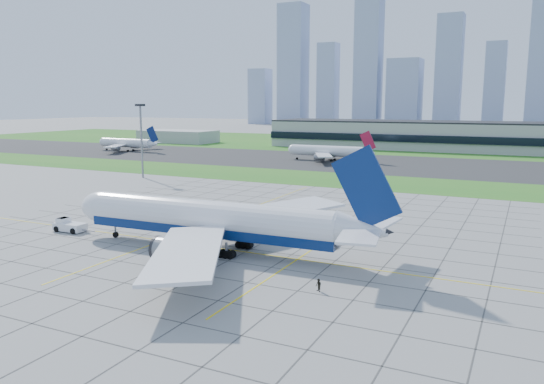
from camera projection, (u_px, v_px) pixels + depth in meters
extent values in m
plane|color=gray|center=(213.00, 244.00, 98.28)|extent=(1400.00, 1400.00, 0.00)
cube|color=#286F1F|center=(357.00, 181.00, 178.05)|extent=(700.00, 35.00, 0.04)
cube|color=#383838|center=(395.00, 164.00, 226.79)|extent=(700.00, 75.00, 0.04)
cube|color=#286F1F|center=(436.00, 146.00, 324.29)|extent=(700.00, 145.00, 0.04)
cube|color=#474744|center=(66.00, 211.00, 127.90)|extent=(0.18, 130.00, 0.02)
cube|color=#474744|center=(91.00, 214.00, 124.44)|extent=(0.18, 130.00, 0.02)
cube|color=#474744|center=(117.00, 218.00, 120.98)|extent=(0.18, 130.00, 0.02)
cube|color=#474744|center=(145.00, 221.00, 117.52)|extent=(0.18, 130.00, 0.02)
cube|color=#474744|center=(175.00, 225.00, 114.06)|extent=(0.18, 130.00, 0.02)
cube|color=#474744|center=(206.00, 228.00, 110.60)|extent=(0.18, 130.00, 0.02)
cube|color=#474744|center=(239.00, 232.00, 107.14)|extent=(0.18, 130.00, 0.02)
cube|color=#474744|center=(275.00, 237.00, 103.68)|extent=(0.18, 130.00, 0.02)
cube|color=#474744|center=(313.00, 241.00, 100.22)|extent=(0.18, 130.00, 0.02)
cube|color=#474744|center=(354.00, 246.00, 96.76)|extent=(0.18, 130.00, 0.02)
cube|color=#474744|center=(398.00, 251.00, 93.30)|extent=(0.18, 130.00, 0.02)
cube|color=#474744|center=(445.00, 257.00, 89.84)|extent=(0.18, 130.00, 0.02)
cube|color=#474744|center=(496.00, 263.00, 86.39)|extent=(0.18, 130.00, 0.02)
cube|color=#474744|center=(32.00, 323.00, 62.82)|extent=(110.00, 0.18, 0.02)
cube|color=#474744|center=(83.00, 301.00, 69.91)|extent=(110.00, 0.18, 0.02)
cube|color=#474744|center=(124.00, 283.00, 77.01)|extent=(110.00, 0.18, 0.02)
cube|color=#474744|center=(159.00, 268.00, 84.10)|extent=(110.00, 0.18, 0.02)
cube|color=#474744|center=(188.00, 255.00, 91.19)|extent=(110.00, 0.18, 0.02)
cube|color=#474744|center=(213.00, 244.00, 98.28)|extent=(110.00, 0.18, 0.02)
cube|color=#474744|center=(234.00, 235.00, 105.37)|extent=(110.00, 0.18, 0.02)
cube|color=#474744|center=(253.00, 226.00, 112.46)|extent=(110.00, 0.18, 0.02)
cube|color=#474744|center=(270.00, 219.00, 119.55)|extent=(110.00, 0.18, 0.02)
cube|color=#474744|center=(285.00, 212.00, 126.64)|extent=(110.00, 0.18, 0.02)
cube|color=#474744|center=(298.00, 207.00, 133.73)|extent=(110.00, 0.18, 0.02)
cube|color=#474744|center=(310.00, 201.00, 140.82)|extent=(110.00, 0.18, 0.02)
cube|color=#474744|center=(320.00, 197.00, 147.91)|extent=(110.00, 0.18, 0.02)
cube|color=#474744|center=(330.00, 192.00, 155.00)|extent=(110.00, 0.18, 0.02)
cube|color=yellow|center=(207.00, 247.00, 96.50)|extent=(120.00, 0.25, 0.03)
cube|color=yellow|center=(223.00, 218.00, 120.33)|extent=(0.25, 100.00, 0.03)
cube|color=yellow|center=(340.00, 231.00, 108.22)|extent=(0.25, 100.00, 0.03)
cube|color=#B7B7B2|center=(507.00, 138.00, 283.60)|extent=(260.00, 42.00, 15.00)
cube|color=black|center=(505.00, 141.00, 264.63)|extent=(260.00, 1.00, 4.00)
cube|color=black|center=(508.00, 123.00, 282.29)|extent=(260.00, 42.00, 0.80)
cube|color=#B7B7B2|center=(178.00, 136.00, 352.94)|extent=(50.00, 25.00, 8.00)
cylinder|color=gray|center=(142.00, 142.00, 184.09)|extent=(0.70, 0.70, 25.00)
cube|color=black|center=(140.00, 105.00, 181.99)|extent=(2.50, 2.50, 0.80)
cube|color=#99A8C9|center=(260.00, 97.00, 665.11)|extent=(24.00, 21.60, 68.00)
cube|color=#99A8C9|center=(293.00, 65.00, 639.53)|extent=(31.00, 27.90, 142.00)
cube|color=#99A8C9|center=(328.00, 85.00, 623.96)|extent=(22.00, 19.80, 95.00)
cube|color=#99A8C9|center=(369.00, 55.00, 597.82)|extent=(28.00, 25.20, 160.00)
cube|color=#99A8C9|center=(404.00, 93.00, 586.78)|extent=(35.00, 31.50, 74.00)
cube|color=#99A8C9|center=(449.00, 72.00, 563.25)|extent=(26.00, 23.40, 118.00)
cube|color=#99A8C9|center=(494.00, 85.00, 545.84)|extent=(20.00, 18.00, 88.00)
cylinder|color=white|center=(209.00, 218.00, 93.61)|extent=(47.85, 7.76, 6.22)
cube|color=navy|center=(210.00, 229.00, 93.93)|extent=(47.83, 7.35, 1.66)
ellipsoid|color=white|center=(104.00, 207.00, 103.22)|extent=(10.14, 6.54, 6.22)
cube|color=black|center=(95.00, 204.00, 104.06)|extent=(2.39, 3.39, 0.62)
cone|color=white|center=(362.00, 231.00, 82.48)|extent=(8.48, 6.17, 5.91)
cube|color=navy|center=(366.00, 188.00, 81.12)|extent=(11.31, 0.88, 13.23)
cube|color=white|center=(279.00, 209.00, 106.19)|extent=(20.39, 30.30, 1.01)
cube|color=white|center=(188.00, 251.00, 76.35)|extent=(21.82, 30.02, 1.01)
cylinder|color=slate|center=(238.00, 223.00, 103.91)|extent=(6.86, 4.15, 3.94)
cylinder|color=slate|center=(175.00, 250.00, 84.33)|extent=(6.86, 4.15, 3.94)
cylinder|color=gray|center=(115.00, 231.00, 102.92)|extent=(0.38, 0.38, 2.69)
cylinder|color=black|center=(116.00, 235.00, 103.04)|extent=(1.16, 0.55, 1.14)
cylinder|color=black|center=(244.00, 245.00, 95.35)|extent=(1.39, 1.29, 1.35)
cylinder|color=black|center=(226.00, 254.00, 89.38)|extent=(1.39, 1.29, 1.35)
cube|color=white|center=(70.00, 227.00, 107.80)|extent=(6.70, 3.29, 1.54)
cube|color=white|center=(63.00, 221.00, 108.33)|extent=(2.06, 2.48, 1.21)
cube|color=black|center=(63.00, 220.00, 108.30)|extent=(1.83, 2.26, 0.77)
cube|color=gray|center=(88.00, 231.00, 105.95)|extent=(3.30, 0.30, 0.20)
cylinder|color=black|center=(67.00, 226.00, 110.04)|extent=(1.23, 0.59, 1.21)
cylinder|color=black|center=(57.00, 229.00, 107.47)|extent=(1.23, 0.59, 1.21)
cylinder|color=black|center=(84.00, 228.00, 108.27)|extent=(1.23, 0.59, 1.21)
cylinder|color=black|center=(73.00, 231.00, 105.69)|extent=(1.23, 0.59, 1.21)
imported|color=black|center=(70.00, 223.00, 112.10)|extent=(0.68, 0.69, 1.61)
imported|color=black|center=(319.00, 285.00, 73.32)|extent=(1.13, 1.11, 1.84)
cylinder|color=white|center=(126.00, 143.00, 288.12)|extent=(32.15, 4.80, 4.80)
cube|color=#081B57|center=(152.00, 135.00, 279.57)|extent=(7.46, 0.40, 9.15)
cube|color=white|center=(143.00, 143.00, 297.03)|extent=(13.89, 20.66, 0.40)
cube|color=white|center=(115.00, 146.00, 277.54)|extent=(13.89, 20.66, 0.40)
cylinder|color=black|center=(133.00, 150.00, 289.57)|extent=(1.00, 1.00, 1.00)
cylinder|color=black|center=(128.00, 151.00, 285.67)|extent=(1.00, 1.00, 1.00)
cylinder|color=white|center=(327.00, 151.00, 239.59)|extent=(33.55, 4.80, 4.80)
cube|color=#AB1335|center=(368.00, 141.00, 230.70)|extent=(7.46, 0.40, 9.15)
cube|color=white|center=(340.00, 151.00, 248.46)|extent=(13.89, 20.66, 0.40)
cube|color=white|center=(324.00, 155.00, 228.96)|extent=(13.89, 20.66, 0.40)
cylinder|color=black|center=(335.00, 160.00, 240.99)|extent=(1.00, 1.00, 1.00)
cylinder|color=black|center=(331.00, 160.00, 237.09)|extent=(1.00, 1.00, 1.00)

